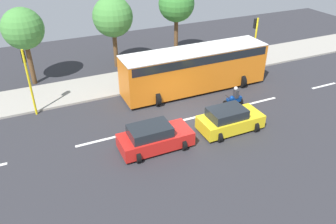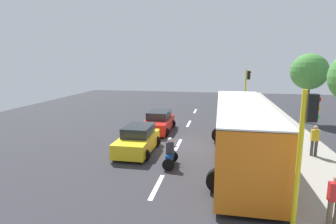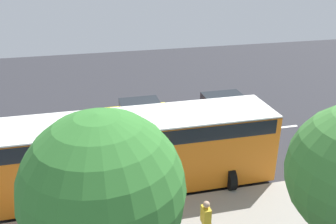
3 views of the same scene
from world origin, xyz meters
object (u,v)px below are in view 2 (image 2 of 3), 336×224
(car_red, at_px, (159,122))
(motorcycle, at_px, (170,154))
(pedestrian_by_tree, at_px, (315,140))
(traffic_light_corner, at_px, (304,145))
(traffic_light_midblock, at_px, (247,87))
(car_yellow_cab, at_px, (138,140))
(street_tree_north, at_px, (309,72))
(pedestrian_near_signal, at_px, (335,199))
(city_bus, at_px, (242,129))

(car_red, height_order, motorcycle, motorcycle)
(pedestrian_by_tree, distance_m, traffic_light_corner, 8.28)
(motorcycle, bearing_deg, traffic_light_midblock, 69.43)
(car_yellow_cab, bearing_deg, street_tree_north, 40.57)
(traffic_light_midblock, bearing_deg, motorcycle, -110.57)
(pedestrian_near_signal, xyz_separation_m, pedestrian_by_tree, (1.54, 6.87, 0.00))
(car_yellow_cab, xyz_separation_m, motorcycle, (2.29, -1.89, -0.07))
(car_red, bearing_deg, city_bus, -44.81)
(motorcycle, distance_m, pedestrian_near_signal, 7.30)
(car_yellow_cab, distance_m, traffic_light_midblock, 12.89)
(traffic_light_corner, bearing_deg, car_yellow_cab, 135.64)
(motorcycle, bearing_deg, street_tree_north, 51.42)
(car_red, bearing_deg, pedestrian_by_tree, -23.33)
(traffic_light_corner, bearing_deg, car_red, 120.23)
(city_bus, relative_size, pedestrian_by_tree, 6.51)
(pedestrian_near_signal, bearing_deg, traffic_light_midblock, 94.24)
(street_tree_north, bearing_deg, traffic_light_corner, -106.28)
(car_red, bearing_deg, motorcycle, -72.51)
(car_red, distance_m, pedestrian_by_tree, 10.47)
(pedestrian_near_signal, bearing_deg, pedestrian_by_tree, 77.35)
(city_bus, height_order, pedestrian_near_signal, city_bus)
(car_yellow_cab, xyz_separation_m, pedestrian_near_signal, (8.22, -6.13, 0.35))
(traffic_light_corner, height_order, traffic_light_midblock, same)
(pedestrian_by_tree, bearing_deg, motorcycle, -160.59)
(car_red, distance_m, pedestrian_near_signal, 13.66)
(city_bus, relative_size, traffic_light_corner, 2.44)
(traffic_light_corner, height_order, street_tree_north, street_tree_north)
(street_tree_north, bearing_deg, car_yellow_cab, -139.43)
(motorcycle, xyz_separation_m, pedestrian_near_signal, (5.93, -4.24, 0.42))
(car_yellow_cab, xyz_separation_m, pedestrian_by_tree, (9.76, 0.75, 0.35))
(car_yellow_cab, relative_size, traffic_light_midblock, 0.87)
(pedestrian_near_signal, relative_size, traffic_light_midblock, 0.38)
(pedestrian_near_signal, distance_m, pedestrian_by_tree, 7.05)
(pedestrian_by_tree, bearing_deg, car_yellow_cab, -175.62)
(car_red, height_order, street_tree_north, street_tree_north)
(traffic_light_corner, xyz_separation_m, street_tree_north, (4.98, 17.06, 1.40))
(traffic_light_corner, xyz_separation_m, traffic_light_midblock, (0.00, 17.43, 0.00))
(motorcycle, relative_size, pedestrian_near_signal, 0.91)
(city_bus, height_order, street_tree_north, street_tree_north)
(car_red, height_order, city_bus, city_bus)
(city_bus, xyz_separation_m, pedestrian_by_tree, (3.98, 1.45, -0.79))
(car_red, distance_m, traffic_light_corner, 13.73)
(city_bus, bearing_deg, car_red, 135.19)
(city_bus, bearing_deg, motorcycle, -161.33)
(motorcycle, bearing_deg, traffic_light_corner, -46.46)
(motorcycle, relative_size, traffic_light_midblock, 0.34)
(city_bus, bearing_deg, car_yellow_cab, 173.06)
(motorcycle, height_order, traffic_light_corner, traffic_light_corner)
(motorcycle, xyz_separation_m, traffic_light_midblock, (4.69, 12.49, 2.29))
(car_red, height_order, traffic_light_corner, traffic_light_corner)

